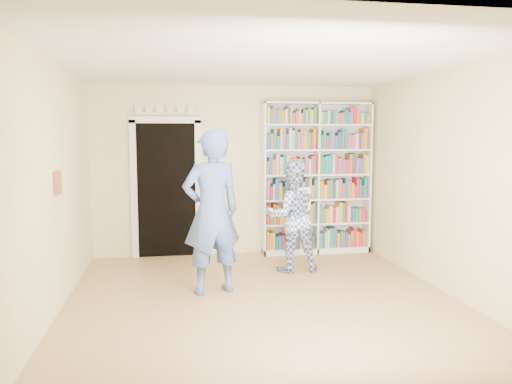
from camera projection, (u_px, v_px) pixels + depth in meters
floor at (264, 303)px, 5.70m from camera, size 5.00×5.00×0.00m
ceiling at (264, 62)px, 5.40m from camera, size 5.00×5.00×0.00m
wall_back at (236, 171)px, 8.00m from camera, size 4.50×0.00×4.50m
wall_left at (52, 189)px, 5.18m from camera, size 0.00×5.00×5.00m
wall_right at (450, 183)px, 5.92m from camera, size 0.00×5.00×5.00m
bookshelf at (316, 178)px, 8.08m from camera, size 1.77×0.33×2.43m
doorway at (166, 182)px, 7.82m from camera, size 1.10×0.08×2.43m
wall_art at (58, 183)px, 5.37m from camera, size 0.03×0.25×0.25m
man_blue at (212, 212)px, 5.99m from camera, size 0.83×0.66×1.98m
man_plaid at (292, 216)px, 7.00m from camera, size 0.78×0.61×1.57m
paper_sheet at (304, 199)px, 6.83m from camera, size 0.20×0.10×0.31m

